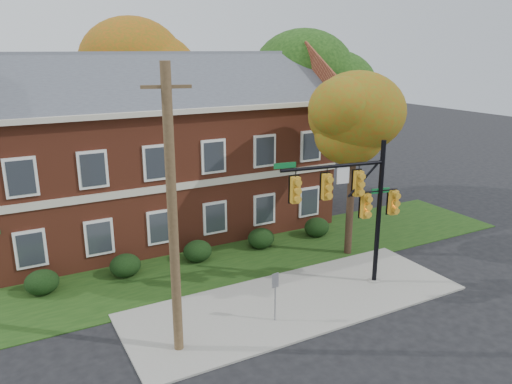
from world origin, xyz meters
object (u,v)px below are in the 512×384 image
hedge_center (198,251)px  hedge_far_left (42,282)px  tree_near_right (360,121)px  apartment_building (159,142)px  hedge_left (125,265)px  tree_far_rear (139,65)px  utility_pole (173,215)px  sign_post (275,289)px  traffic_signal (356,200)px  hedge_right (261,238)px  hedge_far_right (317,227)px  tree_right_rear (321,77)px

hedge_center → hedge_far_left: bearing=180.0°
tree_near_right → apartment_building: bearing=131.8°
hedge_far_left → hedge_center: size_ratio=1.00×
hedge_left → tree_far_rear: bearing=69.7°
hedge_far_left → utility_pole: size_ratio=0.15×
utility_pole → sign_post: (3.81, -0.00, -3.51)m
hedge_left → traffic_signal: bearing=-34.4°
hedge_right → hedge_far_right: 3.50m
utility_pole → hedge_far_left: bearing=134.8°
hedge_center → apartment_building: bearing=90.0°
tree_right_rear → traffic_signal: 14.11m
tree_far_rear → traffic_signal: bearing=-79.5°
traffic_signal → sign_post: size_ratio=3.17×
traffic_signal → hedge_far_left: bearing=162.7°
hedge_far_right → tree_right_rear: 10.66m
apartment_building → hedge_center: (0.00, -5.25, -4.46)m
tree_far_rear → utility_pole: tree_far_rear is taller
hedge_center → hedge_right: size_ratio=1.00×
tree_near_right → tree_right_rear: tree_right_rear is taller
hedge_right → sign_post: (-3.07, -6.61, 0.84)m
hedge_center → utility_pole: (-3.38, -6.61, 4.35)m
hedge_center → hedge_far_right: same height
hedge_far_right → hedge_right: bearing=180.0°
hedge_far_right → utility_pole: utility_pole is taller
hedge_left → hedge_center: (3.50, 0.00, 0.00)m
hedge_right → traffic_signal: bearing=-77.0°
apartment_building → utility_pole: apartment_building is taller
hedge_center → traffic_signal: (4.82, -5.70, 3.42)m
hedge_far_left → tree_near_right: (14.22, -2.83, 6.14)m
hedge_far_right → hedge_left: bearing=180.0°
hedge_far_right → tree_far_rear: (-5.66, 13.09, 8.32)m
hedge_far_left → hedge_far_right: same height
utility_pole → tree_right_rear: bearing=56.9°
hedge_right → tree_far_rear: 15.66m
hedge_left → tree_right_rear: (14.81, 6.11, 7.60)m
hedge_right → tree_right_rear: size_ratio=0.13×
tree_right_rear → sign_post: 18.06m
hedge_left → hedge_far_right: (10.50, 0.00, 0.00)m
hedge_left → hedge_right: (7.00, 0.00, 0.00)m
hedge_left → tree_near_right: size_ratio=0.16×
tree_near_right → tree_right_rear: (4.09, 8.95, 1.45)m
hedge_center → hedge_far_right: size_ratio=1.00×
utility_pole → hedge_center: bearing=79.0°
apartment_building → utility_pole: bearing=-105.9°
hedge_left → hedge_center: 3.50m
hedge_far_right → utility_pole: (-10.38, -6.61, 4.35)m
traffic_signal → hedge_left: bearing=154.0°
hedge_right → sign_post: bearing=-114.9°
tree_near_right → hedge_left: bearing=165.2°
apartment_building → utility_pole: size_ratio=1.96×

